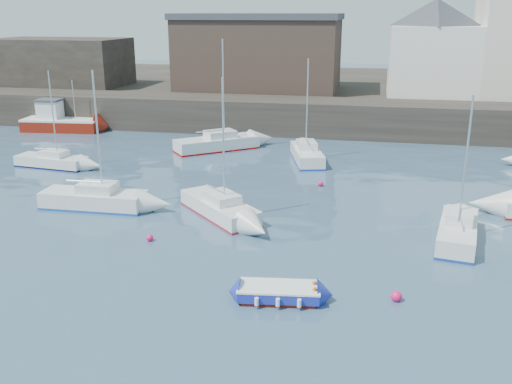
% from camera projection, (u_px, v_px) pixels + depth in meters
% --- Properties ---
extents(water, '(220.00, 220.00, 0.00)m').
position_uv_depth(water, '(184.00, 339.00, 19.23)').
color(water, '#2D4760').
rests_on(water, ground).
extents(quay_wall, '(90.00, 5.00, 3.00)m').
position_uv_depth(quay_wall, '(307.00, 117.00, 51.45)').
color(quay_wall, '#28231E').
rests_on(quay_wall, ground).
extents(land_strip, '(90.00, 32.00, 2.80)m').
position_uv_depth(land_strip, '(325.00, 92.00, 68.28)').
color(land_strip, '#28231E').
rests_on(land_strip, ground).
extents(bldg_east_d, '(11.14, 11.14, 8.95)m').
position_uv_depth(bldg_east_d, '(433.00, 47.00, 53.63)').
color(bldg_east_d, white).
rests_on(bldg_east_d, land_strip).
extents(warehouse, '(16.40, 10.40, 7.60)m').
position_uv_depth(warehouse, '(260.00, 52.00, 58.52)').
color(warehouse, '#3D2D26').
rests_on(warehouse, land_strip).
extents(bldg_west, '(14.00, 8.00, 5.00)m').
position_uv_depth(bldg_west, '(61.00, 62.00, 62.22)').
color(bldg_west, '#353028').
rests_on(bldg_west, land_strip).
extents(blue_dinghy, '(3.27, 1.86, 0.60)m').
position_uv_depth(blue_dinghy, '(279.00, 292.00, 21.76)').
color(blue_dinghy, maroon).
rests_on(blue_dinghy, ground).
extents(fishing_boat, '(7.27, 3.28, 4.68)m').
position_uv_depth(fishing_boat, '(60.00, 121.00, 52.68)').
color(fishing_boat, maroon).
rests_on(fishing_boat, ground).
extents(sailboat_a, '(5.92, 1.99, 7.65)m').
position_uv_depth(sailboat_a, '(94.00, 199.00, 31.95)').
color(sailboat_a, silver).
rests_on(sailboat_a, ground).
extents(sailboat_b, '(5.39, 5.45, 7.48)m').
position_uv_depth(sailboat_b, '(220.00, 207.00, 30.75)').
color(sailboat_b, silver).
rests_on(sailboat_b, ground).
extents(sailboat_c, '(2.56, 5.49, 6.96)m').
position_uv_depth(sailboat_c, '(458.00, 231.00, 27.28)').
color(sailboat_c, silver).
rests_on(sailboat_c, ground).
extents(sailboat_e, '(5.41, 2.27, 6.76)m').
position_uv_depth(sailboat_e, '(52.00, 161.00, 40.49)').
color(sailboat_e, silver).
rests_on(sailboat_e, ground).
extents(sailboat_f, '(3.25, 5.95, 7.38)m').
position_uv_depth(sailboat_f, '(307.00, 154.00, 42.07)').
color(sailboat_f, silver).
rests_on(sailboat_f, ground).
extents(sailboat_h, '(6.56, 5.85, 8.61)m').
position_uv_depth(sailboat_h, '(217.00, 143.00, 45.38)').
color(sailboat_h, silver).
rests_on(sailboat_h, ground).
extents(buoy_near, '(0.34, 0.34, 0.34)m').
position_uv_depth(buoy_near, '(150.00, 241.00, 27.49)').
color(buoy_near, '#FC1363').
rests_on(buoy_near, ground).
extents(buoy_mid, '(0.42, 0.42, 0.42)m').
position_uv_depth(buoy_mid, '(396.00, 301.00, 21.80)').
color(buoy_mid, '#FC1363').
rests_on(buoy_mid, ground).
extents(buoy_far, '(0.35, 0.35, 0.35)m').
position_uv_depth(buoy_far, '(320.00, 186.00, 36.15)').
color(buoy_far, '#FC1363').
rests_on(buoy_far, ground).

